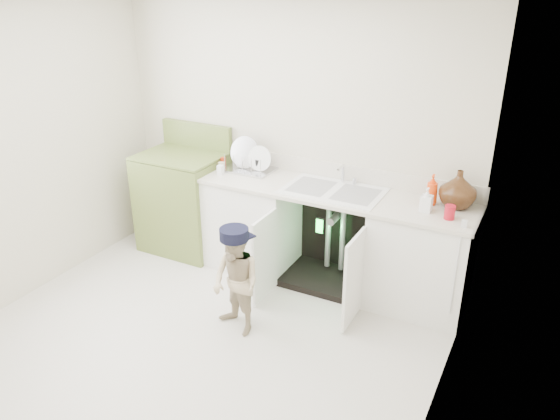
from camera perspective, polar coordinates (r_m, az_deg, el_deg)
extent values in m
plane|color=beige|center=(4.45, -7.76, -12.84)|extent=(3.50, 3.50, 0.00)
cube|color=beige|center=(5.06, 1.23, 7.87)|extent=(3.50, 2.50, 0.02)
cube|color=beige|center=(2.90, -26.40, -7.59)|extent=(3.50, 2.50, 0.02)
cube|color=beige|center=(5.03, -25.25, 5.49)|extent=(2.50, 3.00, 0.02)
cube|color=beige|center=(3.21, 17.57, -3.08)|extent=(2.50, 3.00, 0.02)
cube|color=white|center=(5.21, -2.78, -1.30)|extent=(0.80, 0.60, 0.86)
cube|color=white|center=(4.69, 14.45, -5.10)|extent=(0.80, 0.60, 0.86)
cube|color=black|center=(5.12, 6.52, -1.91)|extent=(0.80, 0.06, 0.86)
cube|color=black|center=(5.09, 5.19, -7.15)|extent=(0.80, 0.60, 0.06)
cylinder|color=gray|center=(4.99, 5.07, -2.30)|extent=(0.05, 0.05, 0.70)
cylinder|color=gray|center=(4.95, 6.57, -2.62)|extent=(0.05, 0.05, 0.70)
cylinder|color=gray|center=(4.85, 5.67, -0.90)|extent=(0.07, 0.18, 0.07)
cube|color=white|center=(4.66, -1.59, -4.92)|extent=(0.03, 0.40, 0.76)
cube|color=white|center=(4.38, 7.68, -7.21)|extent=(0.02, 0.40, 0.76)
cube|color=beige|center=(4.71, 5.57, 1.81)|extent=(2.44, 0.64, 0.03)
cube|color=beige|center=(4.93, 6.90, 3.90)|extent=(2.44, 0.02, 0.15)
cube|color=white|center=(4.70, 5.58, 1.92)|extent=(0.85, 0.55, 0.02)
cube|color=gray|center=(4.77, 3.31, 2.46)|extent=(0.34, 0.40, 0.01)
cube|color=gray|center=(4.63, 7.93, 1.59)|extent=(0.34, 0.40, 0.01)
cylinder|color=silver|center=(4.86, 6.61, 3.82)|extent=(0.03, 0.03, 0.17)
cylinder|color=silver|center=(4.78, 6.39, 4.45)|extent=(0.02, 0.14, 0.02)
cylinder|color=silver|center=(4.84, 7.80, 3.05)|extent=(0.04, 0.04, 0.06)
cylinder|color=silver|center=(4.32, 17.84, -6.38)|extent=(0.01, 0.01, 0.70)
cube|color=silver|center=(4.23, 18.71, -1.36)|extent=(0.04, 0.02, 0.06)
cube|color=silver|center=(5.18, -3.36, 4.28)|extent=(0.48, 0.32, 0.02)
cylinder|color=silver|center=(5.19, -3.69, 5.32)|extent=(0.30, 0.11, 0.29)
cylinder|color=white|center=(5.09, -2.13, 4.86)|extent=(0.24, 0.06, 0.23)
cylinder|color=silver|center=(5.17, -5.81, 5.12)|extent=(0.01, 0.01, 0.14)
cylinder|color=silver|center=(5.12, -4.89, 4.96)|extent=(0.01, 0.01, 0.14)
cylinder|color=silver|center=(5.07, -3.96, 4.81)|extent=(0.01, 0.01, 0.14)
cylinder|color=silver|center=(5.02, -3.02, 4.64)|extent=(0.01, 0.01, 0.14)
cylinder|color=silver|center=(4.98, -2.05, 4.48)|extent=(0.01, 0.01, 0.14)
imported|color=#431B13|center=(4.53, 18.12, 2.09)|extent=(0.29, 0.29, 0.31)
imported|color=#F9420D|center=(4.53, 15.59, 2.06)|extent=(0.10, 0.10, 0.25)
imported|color=white|center=(4.40, 15.07, 1.03)|extent=(0.09, 0.09, 0.19)
cylinder|color=#B10F1E|center=(4.33, 17.31, -0.23)|extent=(0.08, 0.08, 0.11)
cylinder|color=#B2290F|center=(5.26, -5.96, 4.96)|extent=(0.05, 0.05, 0.10)
cylinder|color=#C3B58F|center=(5.18, -6.12, 4.55)|extent=(0.06, 0.06, 0.08)
cylinder|color=black|center=(5.11, -2.35, 4.63)|extent=(0.04, 0.04, 0.12)
cube|color=white|center=(5.08, -6.24, 4.18)|extent=(0.05, 0.05, 0.09)
cube|color=olive|center=(5.58, -9.99, 0.73)|extent=(0.80, 0.65, 0.97)
cube|color=olive|center=(5.41, -10.37, 5.61)|extent=(0.80, 0.65, 0.02)
cube|color=olive|center=(5.59, -8.69, 7.72)|extent=(0.80, 0.06, 0.25)
cylinder|color=black|center=(5.41, -13.08, 5.32)|extent=(0.18, 0.18, 0.02)
cylinder|color=silver|center=(5.41, -13.09, 5.44)|extent=(0.21, 0.21, 0.01)
cylinder|color=black|center=(5.65, -11.01, 6.27)|extent=(0.18, 0.18, 0.02)
cylinder|color=silver|center=(5.64, -11.02, 6.39)|extent=(0.21, 0.21, 0.01)
cylinder|color=black|center=(5.17, -9.66, 4.74)|extent=(0.18, 0.18, 0.02)
cylinder|color=silver|center=(5.17, -9.67, 4.86)|extent=(0.21, 0.21, 0.01)
cylinder|color=black|center=(5.42, -7.65, 5.74)|extent=(0.18, 0.18, 0.02)
cylinder|color=silver|center=(5.41, -7.65, 5.86)|extent=(0.21, 0.21, 0.01)
imported|color=beige|center=(4.24, -4.61, -7.58)|extent=(0.51, 0.46, 0.87)
cylinder|color=black|center=(4.05, -4.80, -2.70)|extent=(0.28, 0.28, 0.09)
cube|color=black|center=(4.12, -3.68, -2.72)|extent=(0.19, 0.14, 0.01)
cube|color=black|center=(4.47, 4.18, -1.66)|extent=(0.07, 0.01, 0.14)
cube|color=#26F23F|center=(4.47, 4.14, -1.70)|extent=(0.06, 0.00, 0.12)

